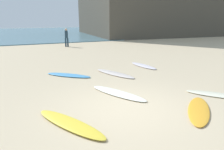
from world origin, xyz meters
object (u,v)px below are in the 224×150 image
Objects in this scene: surfboard_5 at (143,66)px; surfboard_6 at (115,73)px; surfboard_2 at (199,110)px; surfboard_0 at (70,123)px; surfboard_4 at (69,75)px; surfboard_1 at (118,93)px; surfboard_3 at (217,95)px; beachgoer_near at (66,37)px.

surfboard_5 reaches higher than surfboard_6.
surfboard_5 is at bearing -60.40° from surfboard_2.
surfboard_4 is (1.02, 4.50, -0.01)m from surfboard_0.
surfboard_1 is 4.57m from surfboard_5.
surfboard_1 is at bearing -9.00° from surfboard_2.
surfboard_6 is at bearing -164.64° from surfboard_5.
surfboard_6 is at bearing -37.73° from surfboard_2.
surfboard_5 reaches higher than surfboard_3.
surfboard_6 is (3.06, 3.89, -0.01)m from surfboard_0.
beachgoer_near is at bearing 56.03° from surfboard_3.
surfboard_0 is at bearing -148.35° from surfboard_6.
surfboard_4 is at bearing -129.58° from surfboard_0.
surfboard_4 is at bearing 75.88° from beachgoer_near.
surfboard_1 is at bearing -140.02° from surfboard_5.
surfboard_0 reaches higher than surfboard_2.
surfboard_5 is 0.84× the size of surfboard_6.
surfboard_2 is 0.95× the size of surfboard_4.
beachgoer_near is at bearing 60.61° from surfboard_1.
surfboard_0 is 1.39× the size of beachgoer_near.
surfboard_3 is at bearing -110.46° from surfboard_2.
surfboard_0 is 1.17× the size of surfboard_3.
surfboard_6 is (-1.97, 3.99, 0.00)m from surfboard_3.
surfboard_0 is at bearing -143.74° from surfboard_5.
surfboard_0 is at bearing 138.08° from surfboard_3.
surfboard_5 is at bearing 1.25° from surfboard_6.
surfboard_5 is 10.20m from beachgoer_near.
surfboard_2 is at bearing 89.16° from beachgoer_near.
beachgoer_near is (-0.26, 15.44, 0.90)m from surfboard_2.
surfboard_4 is at bearing -17.72° from surfboard_2.
surfboard_6 is at bearing -155.05° from surfboard_0.
surfboard_2 is 15.47m from beachgoer_near.
surfboard_4 is at bearing 143.41° from surfboard_6.
surfboard_3 is at bearing 152.09° from surfboard_0.
surfboard_0 is 1.00× the size of surfboard_1.
surfboard_0 is 3.58m from surfboard_2.
surfboard_5 is at bearing -43.06° from surfboard_4.
surfboard_3 is 1.00× the size of surfboard_5.
surfboard_6 is 10.85m from beachgoer_near.
beachgoer_near reaches higher than surfboard_0.
surfboard_5 is (5.20, 4.73, -0.00)m from surfboard_0.
surfboard_4 is (-1.01, 3.05, 0.00)m from surfboard_1.
surfboard_2 and surfboard_3 have the same top height.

